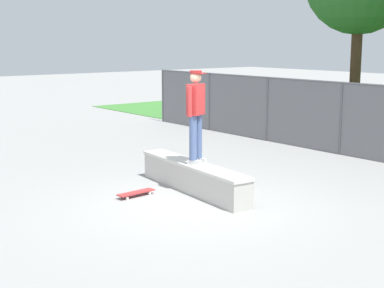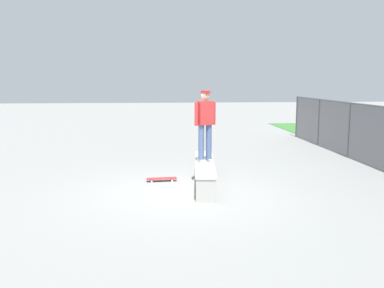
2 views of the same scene
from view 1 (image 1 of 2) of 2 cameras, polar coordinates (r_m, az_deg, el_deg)
ground_plane at (r=10.76m, az=0.23°, el=-5.98°), size 80.00×80.00×0.00m
concrete_ledge at (r=11.59m, az=0.13°, el=-3.29°), size 3.38×0.81×0.58m
skateboarder at (r=11.29m, az=0.38°, el=3.16°), size 0.39×0.56×1.84m
skateboard at (r=11.34m, az=-5.54°, el=-4.80°), size 0.26×0.81×0.09m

